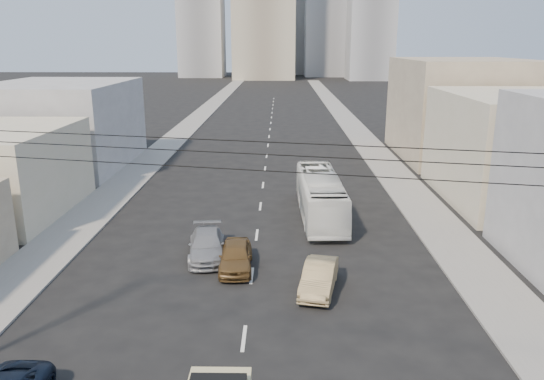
{
  "coord_description": "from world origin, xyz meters",
  "views": [
    {
      "loc": [
        1.45,
        -11.05,
        11.55
      ],
      "look_at": [
        0.98,
        17.89,
        3.5
      ],
      "focal_mm": 35.0,
      "sensor_mm": 36.0,
      "label": 1
    }
  ],
  "objects_px": {
    "sedan_brown": "(236,256)",
    "sedan_grey": "(207,245)",
    "sedan_tan": "(319,277)",
    "city_bus": "(320,196)"
  },
  "relations": [
    {
      "from": "city_bus",
      "to": "sedan_tan",
      "type": "bearing_deg",
      "value": -96.19
    },
    {
      "from": "sedan_brown",
      "to": "sedan_grey",
      "type": "bearing_deg",
      "value": 135.37
    },
    {
      "from": "sedan_grey",
      "to": "sedan_tan",
      "type": "bearing_deg",
      "value": -40.74
    },
    {
      "from": "sedan_tan",
      "to": "city_bus",
      "type": "bearing_deg",
      "value": 97.33
    },
    {
      "from": "city_bus",
      "to": "sedan_grey",
      "type": "xyz_separation_m",
      "value": [
        -6.8,
        -7.15,
        -0.82
      ]
    },
    {
      "from": "city_bus",
      "to": "sedan_tan",
      "type": "xyz_separation_m",
      "value": [
        -0.84,
        -11.21,
        -0.83
      ]
    },
    {
      "from": "sedan_brown",
      "to": "sedan_grey",
      "type": "relative_size",
      "value": 0.87
    },
    {
      "from": "city_bus",
      "to": "sedan_grey",
      "type": "height_order",
      "value": "city_bus"
    },
    {
      "from": "city_bus",
      "to": "sedan_tan",
      "type": "height_order",
      "value": "city_bus"
    },
    {
      "from": "sedan_tan",
      "to": "sedan_grey",
      "type": "xyz_separation_m",
      "value": [
        -5.96,
        4.05,
        0.01
      ]
    }
  ]
}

